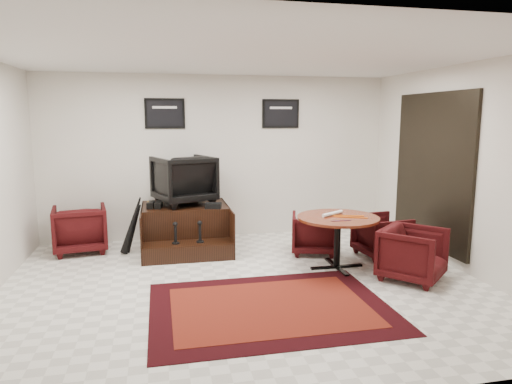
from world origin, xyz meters
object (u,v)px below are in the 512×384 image
armchair_side (80,227)px  table_chair_back (314,231)px  shine_chair (184,177)px  table_chair_corner (413,251)px  shine_podium (186,229)px  table_chair_window (382,234)px  meeting_table (338,223)px

armchair_side → table_chair_back: armchair_side is taller
shine_chair → table_chair_corner: shine_chair is taller
shine_chair → table_chair_corner: 3.64m
shine_chair → table_chair_back: 2.24m
shine_podium → table_chair_back: 2.05m
table_chair_window → shine_podium: bearing=63.1°
table_chair_corner → armchair_side: bearing=111.1°
shine_podium → table_chair_corner: (2.78, -2.08, 0.06)m
shine_podium → armchair_side: bearing=174.5°
shine_chair → meeting_table: (2.01, -1.58, -0.49)m
table_chair_back → table_chair_corner: 1.65m
shine_podium → armchair_side: size_ratio=1.74×
shine_chair → meeting_table: size_ratio=0.78×
table_chair_window → table_chair_back: bearing=61.4°
shine_chair → table_chair_corner: size_ratio=1.16×
armchair_side → table_chair_window: armchair_side is taller
shine_chair → armchair_side: size_ratio=1.09×
shine_chair → table_chair_window: shine_chair is taller
armchair_side → meeting_table: 3.97m
shine_podium → table_chair_corner: bearing=-36.7°
table_chair_back → table_chair_corner: bearing=138.5°
table_chair_window → table_chair_corner: table_chair_corner is taller
meeting_table → shine_podium: bearing=144.4°
meeting_table → armchair_side: bearing=156.3°
shine_podium → table_chair_window: (2.89, -1.05, 0.03)m
meeting_table → table_chair_window: bearing=23.7°
table_chair_back → meeting_table: bearing=113.0°
shine_chair → table_chair_window: size_ratio=1.25×
meeting_table → table_chair_window: 1.00m
shine_podium → meeting_table: size_ratio=1.24×
armchair_side → meeting_table: bearing=147.4°
armchair_side → table_chair_window: 4.67m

